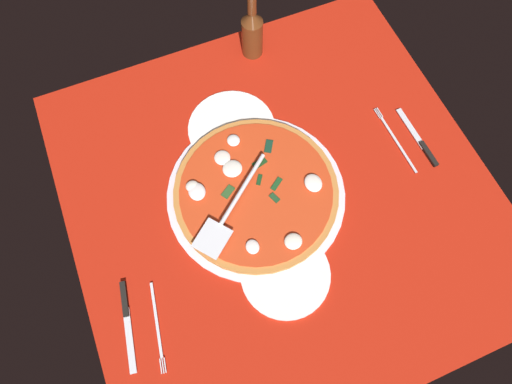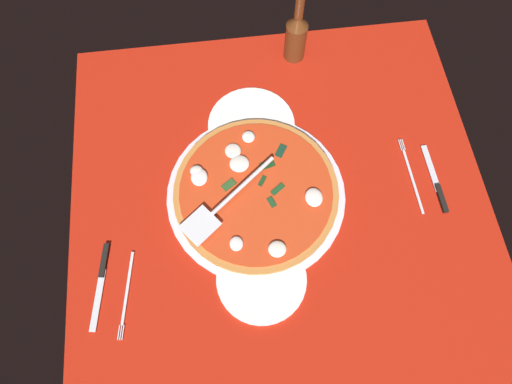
% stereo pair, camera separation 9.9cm
% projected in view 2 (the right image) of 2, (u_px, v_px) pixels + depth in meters
% --- Properties ---
extents(ground_plane, '(0.99, 0.99, 0.01)m').
position_uv_depth(ground_plane, '(280.00, 200.00, 1.01)').
color(ground_plane, '#B21C0D').
extents(checker_pattern, '(0.99, 0.99, 0.00)m').
position_uv_depth(checker_pattern, '(280.00, 200.00, 1.00)').
color(checker_pattern, white).
rests_on(checker_pattern, ground_plane).
extents(pizza_pan, '(0.42, 0.42, 0.01)m').
position_uv_depth(pizza_pan, '(256.00, 194.00, 1.01)').
color(pizza_pan, silver).
rests_on(pizza_pan, ground_plane).
extents(dinner_plate_left, '(0.20, 0.20, 0.01)m').
position_uv_depth(dinner_plate_left, '(261.00, 279.00, 0.93)').
color(dinner_plate_left, white).
rests_on(dinner_plate_left, ground_plane).
extents(dinner_plate_right, '(0.22, 0.22, 0.01)m').
position_uv_depth(dinner_plate_right, '(251.00, 125.00, 1.08)').
color(dinner_plate_right, white).
rests_on(dinner_plate_right, ground_plane).
extents(pizza, '(0.39, 0.39, 0.03)m').
position_uv_depth(pizza, '(256.00, 192.00, 0.99)').
color(pizza, '#C27836').
rests_on(pizza, pizza_pan).
extents(pizza_server, '(0.20, 0.23, 0.01)m').
position_uv_depth(pizza_server, '(225.00, 202.00, 0.95)').
color(pizza_server, silver).
rests_on(pizza_server, pizza).
extents(place_setting_near, '(0.21, 0.12, 0.01)m').
position_uv_depth(place_setting_near, '(424.00, 181.00, 1.02)').
color(place_setting_near, white).
rests_on(place_setting_near, ground_plane).
extents(place_setting_far, '(0.21, 0.16, 0.01)m').
position_uv_depth(place_setting_far, '(114.00, 286.00, 0.92)').
color(place_setting_far, white).
rests_on(place_setting_far, ground_plane).
extents(beer_bottle, '(0.06, 0.06, 0.22)m').
position_uv_depth(beer_bottle, '(296.00, 35.00, 1.09)').
color(beer_bottle, '#582C13').
rests_on(beer_bottle, ground_plane).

